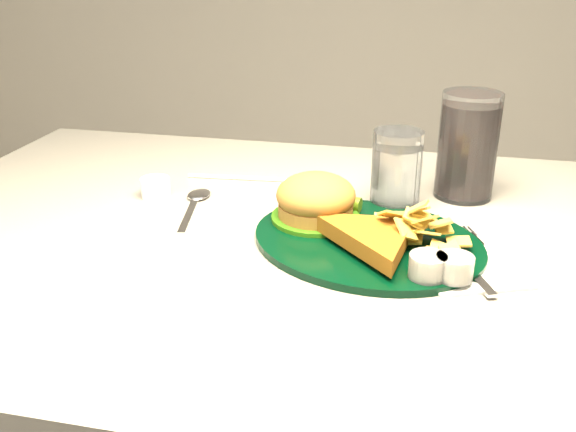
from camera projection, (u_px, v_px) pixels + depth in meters
name	position (u px, v px, depth m)	size (l,w,h in m)	color
dinner_plate	(368.00, 221.00, 0.81)	(0.30, 0.25, 0.07)	black
water_glass	(396.00, 170.00, 0.92)	(0.07, 0.07, 0.11)	white
cola_glass	(468.00, 146.00, 0.95)	(0.09, 0.09, 0.16)	black
fork_napkin	(469.00, 266.00, 0.76)	(0.13, 0.16, 0.01)	silver
spoon	(188.00, 214.00, 0.90)	(0.04, 0.16, 0.01)	silver
ramekin	(156.00, 187.00, 0.97)	(0.04, 0.04, 0.03)	white
wrapped_straw	(244.00, 178.00, 1.05)	(0.19, 0.07, 0.01)	white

